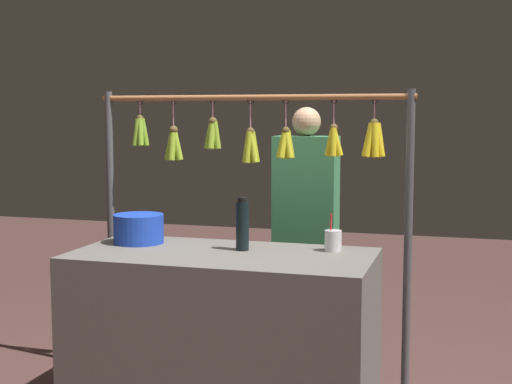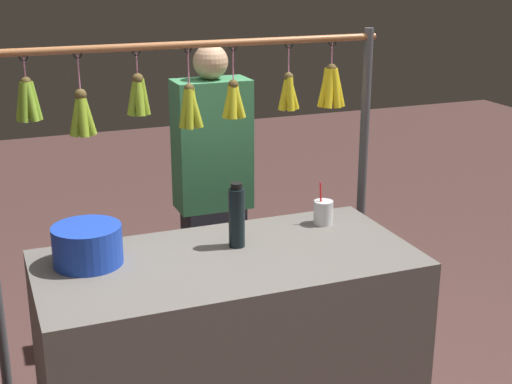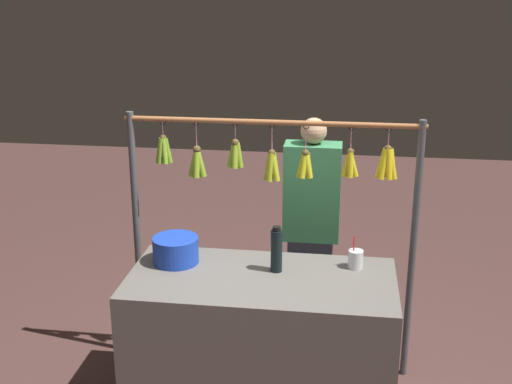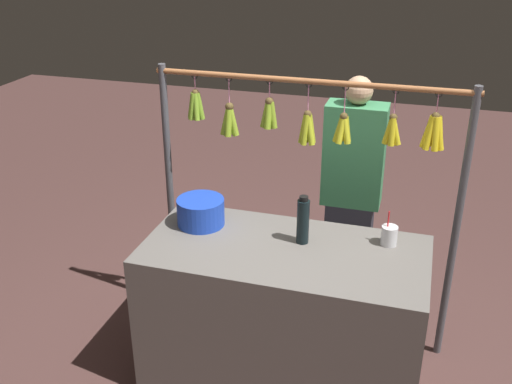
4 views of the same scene
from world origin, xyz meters
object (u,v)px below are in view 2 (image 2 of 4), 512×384
object	(u,v)px
water_bottle	(237,216)
vendor_person	(213,201)
blue_bucket	(87,245)
drink_cup	(323,212)

from	to	relation	value
water_bottle	vendor_person	size ratio (longest dim) A/B	0.17
water_bottle	vendor_person	bearing A→B (deg)	-101.04
blue_bucket	drink_cup	size ratio (longest dim) A/B	1.41
blue_bucket	vendor_person	bearing A→B (deg)	-135.25
water_bottle	drink_cup	world-z (taller)	water_bottle
blue_bucket	vendor_person	size ratio (longest dim) A/B	0.17
drink_cup	vendor_person	xyz separation A→B (m)	(0.30, -0.68, -0.13)
water_bottle	blue_bucket	distance (m)	0.60
vendor_person	drink_cup	bearing A→B (deg)	113.46
blue_bucket	drink_cup	bearing A→B (deg)	-176.32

